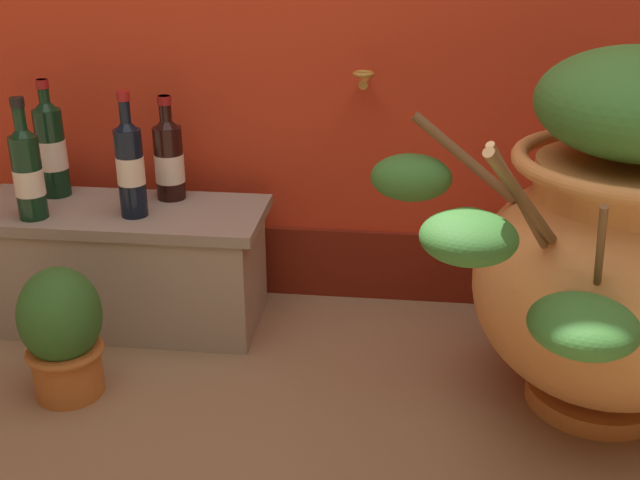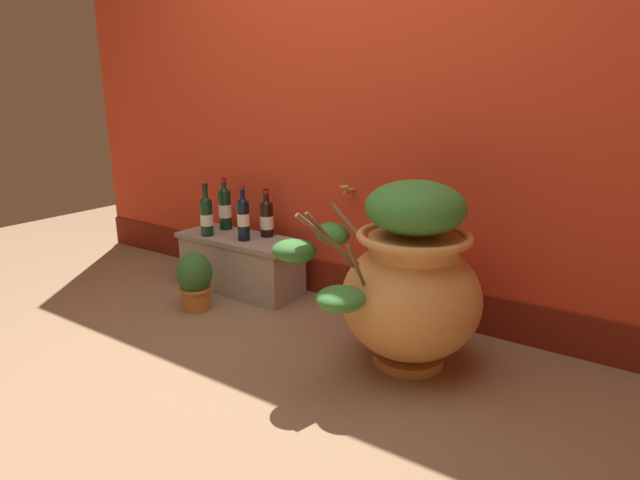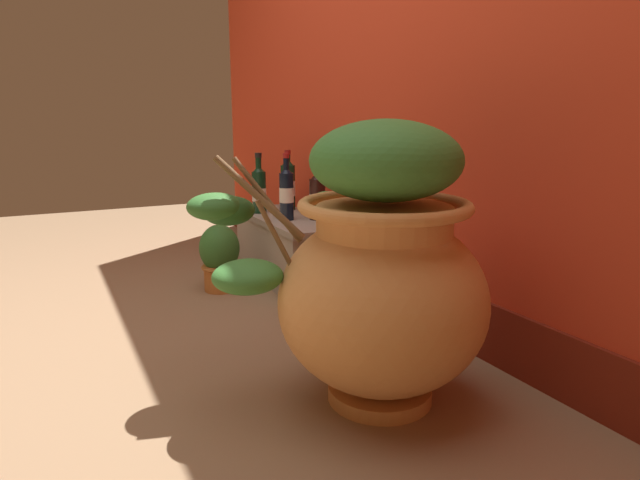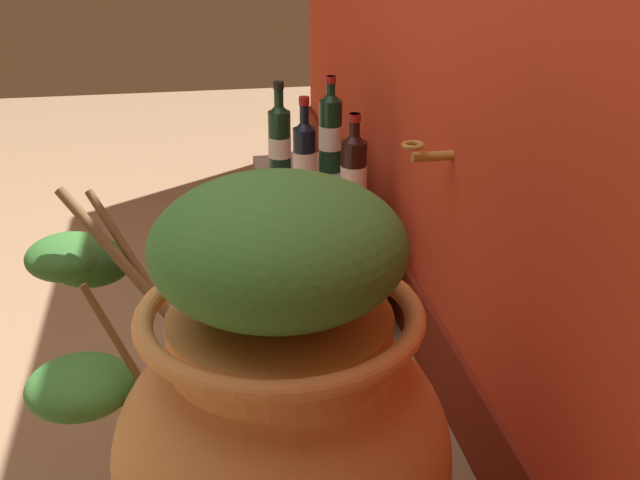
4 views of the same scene
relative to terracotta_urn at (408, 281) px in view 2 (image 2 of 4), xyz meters
The scene contains 9 objects.
ground_plane 0.93m from the terracotta_urn, 134.78° to the right, with size 7.00×7.00×0.00m, color #896B4C.
back_wall 1.23m from the terracotta_urn, 134.62° to the left, with size 4.40×0.33×2.60m.
terracotta_urn is the anchor object (origin of this frame).
stone_ledge 1.29m from the terracotta_urn, 167.61° to the left, with size 0.81×0.32×0.34m.
wine_bottle_left 1.49m from the terracotta_urn, 166.00° to the left, with size 0.08×0.08×0.33m.
wine_bottle_middle 1.20m from the terracotta_urn, 168.88° to the left, with size 0.07×0.07×0.33m.
wine_bottle_right 1.44m from the terracotta_urn, behind, with size 0.08×0.08×0.32m.
wine_bottle_back 1.17m from the terracotta_urn, 161.48° to the left, with size 0.08×0.08×0.29m.
potted_shrub 1.28m from the terracotta_urn, behind, with size 0.19×0.20×0.33m.
Camera 2 is at (1.50, -1.43, 1.21)m, focal length 29.75 mm.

